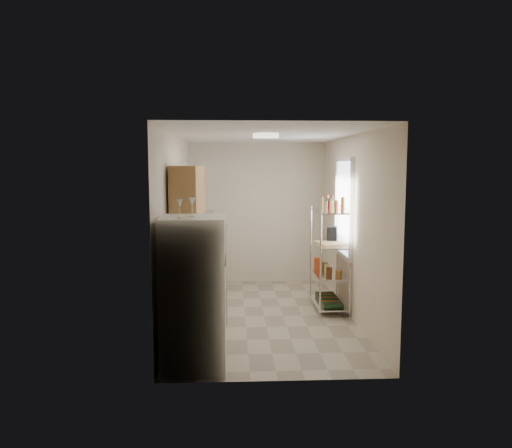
# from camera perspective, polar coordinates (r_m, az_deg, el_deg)

# --- Properties ---
(room) EXTENTS (2.52, 4.42, 2.62)m
(room) POSITION_cam_1_polar(r_m,az_deg,el_deg) (7.09, 0.94, -0.39)
(room) COLOR #B3A891
(room) RESTS_ON ground
(counter_run) EXTENTS (0.63, 3.51, 0.90)m
(counter_run) POSITION_cam_1_polar(r_m,az_deg,el_deg) (7.67, -6.20, -6.32)
(counter_run) COLOR #A47846
(counter_run) RESTS_ON ground
(upper_cabinets) EXTENTS (0.33, 2.20, 0.72)m
(upper_cabinets) POSITION_cam_1_polar(r_m,az_deg,el_deg) (7.16, -7.58, 3.72)
(upper_cabinets) COLOR #A47846
(upper_cabinets) RESTS_ON room
(range_hood) EXTENTS (0.50, 0.60, 0.12)m
(range_hood) POSITION_cam_1_polar(r_m,az_deg,el_deg) (7.98, -6.67, 1.00)
(range_hood) COLOR #B7BABC
(range_hood) RESTS_ON room
(window) EXTENTS (0.06, 1.00, 1.46)m
(window) POSITION_cam_1_polar(r_m,az_deg,el_deg) (7.59, 10.04, 1.87)
(window) COLOR white
(window) RESTS_ON room
(bakers_rack) EXTENTS (0.45, 0.90, 1.73)m
(bakers_rack) POSITION_cam_1_polar(r_m,az_deg,el_deg) (7.54, 8.44, -1.51)
(bakers_rack) COLOR silver
(bakers_rack) RESTS_ON ground
(ceiling_dome) EXTENTS (0.34, 0.34, 0.05)m
(ceiling_dome) POSITION_cam_1_polar(r_m,az_deg,el_deg) (6.75, 1.13, 10.05)
(ceiling_dome) COLOR white
(ceiling_dome) RESTS_ON room
(refrigerator) EXTENTS (0.68, 0.68, 1.64)m
(refrigerator) POSITION_cam_1_polar(r_m,az_deg,el_deg) (5.41, -7.12, -7.84)
(refrigerator) COLOR white
(refrigerator) RESTS_ON ground
(wine_glass_a) EXTENTS (0.07, 0.07, 0.20)m
(wine_glass_a) POSITION_cam_1_polar(r_m,az_deg,el_deg) (5.09, -8.73, 1.72)
(wine_glass_a) COLOR silver
(wine_glass_a) RESTS_ON refrigerator
(wine_glass_b) EXTENTS (0.07, 0.07, 0.21)m
(wine_glass_b) POSITION_cam_1_polar(r_m,az_deg,el_deg) (5.22, -7.33, 1.91)
(wine_glass_b) COLOR silver
(wine_glass_b) RESTS_ON refrigerator
(rice_cooker) EXTENTS (0.26, 0.26, 0.21)m
(rice_cooker) POSITION_cam_1_polar(r_m,az_deg,el_deg) (7.34, -6.89, -2.52)
(rice_cooker) COLOR silver
(rice_cooker) RESTS_ON counter_run
(frying_pan_large) EXTENTS (0.36, 0.36, 0.05)m
(frying_pan_large) POSITION_cam_1_polar(r_m,az_deg,el_deg) (7.79, -6.13, -2.58)
(frying_pan_large) COLOR black
(frying_pan_large) RESTS_ON counter_run
(frying_pan_small) EXTENTS (0.30, 0.30, 0.05)m
(frying_pan_small) POSITION_cam_1_polar(r_m,az_deg,el_deg) (8.09, -5.90, -2.24)
(frying_pan_small) COLOR black
(frying_pan_small) RESTS_ON counter_run
(cutting_board) EXTENTS (0.46, 0.54, 0.03)m
(cutting_board) POSITION_cam_1_polar(r_m,az_deg,el_deg) (7.48, 8.52, -2.20)
(cutting_board) COLOR tan
(cutting_board) RESTS_ON bakers_rack
(espresso_machine) EXTENTS (0.20, 0.25, 0.26)m
(espresso_machine) POSITION_cam_1_polar(r_m,az_deg,el_deg) (7.70, 8.69, -1.11)
(espresso_machine) COLOR black
(espresso_machine) RESTS_ON bakers_rack
(storage_bag) EXTENTS (0.12, 0.16, 0.17)m
(storage_bag) POSITION_cam_1_polar(r_m,az_deg,el_deg) (7.91, 7.08, -4.49)
(storage_bag) COLOR #B63C16
(storage_bag) RESTS_ON bakers_rack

